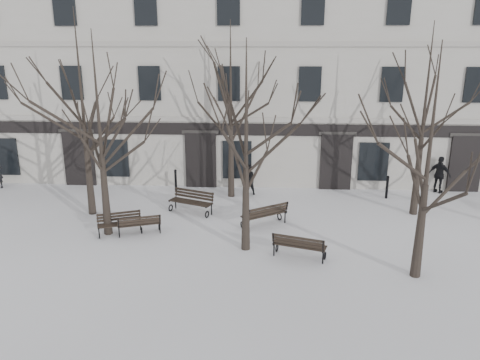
# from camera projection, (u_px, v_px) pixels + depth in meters

# --- Properties ---
(ground) EXTENTS (100.00, 100.00, 0.00)m
(ground) POSITION_uv_depth(u_px,v_px,m) (267.00, 253.00, 17.06)
(ground) COLOR white
(ground) RESTS_ON ground
(building) EXTENTS (40.40, 10.20, 11.40)m
(building) POSITION_uv_depth(u_px,v_px,m) (269.00, 75.00, 27.91)
(building) COLOR #B3AEA6
(building) RESTS_ON ground
(tree_0) EXTENTS (5.50, 5.50, 7.85)m
(tree_0) POSITION_uv_depth(u_px,v_px,m) (98.00, 111.00, 17.38)
(tree_0) COLOR black
(tree_0) RESTS_ON ground
(tree_1) EXTENTS (5.27, 5.27, 7.53)m
(tree_1) POSITION_uv_depth(u_px,v_px,m) (246.00, 123.00, 16.05)
(tree_1) COLOR black
(tree_1) RESTS_ON ground
(tree_2) EXTENTS (5.22, 5.22, 7.45)m
(tree_2) POSITION_uv_depth(u_px,v_px,m) (431.00, 136.00, 14.05)
(tree_2) COLOR black
(tree_2) RESTS_ON ground
(tree_4) EXTENTS (6.13, 6.13, 8.76)m
(tree_4) POSITION_uv_depth(u_px,v_px,m) (81.00, 90.00, 19.42)
(tree_4) COLOR black
(tree_4) RESTS_ON ground
(tree_5) EXTENTS (5.86, 5.86, 8.37)m
(tree_5) POSITION_uv_depth(u_px,v_px,m) (231.00, 90.00, 21.84)
(tree_5) COLOR black
(tree_5) RESTS_ON ground
(tree_6) EXTENTS (5.75, 5.75, 8.22)m
(tree_6) POSITION_uv_depth(u_px,v_px,m) (426.00, 98.00, 19.47)
(tree_6) COLOR black
(tree_6) RESTS_ON ground
(bench_0) EXTENTS (1.80, 1.21, 0.87)m
(bench_0) POSITION_uv_depth(u_px,v_px,m) (120.00, 223.00, 18.61)
(bench_0) COLOR black
(bench_0) RESTS_ON ground
(bench_1) EXTENTS (1.77, 1.12, 0.85)m
(bench_1) POSITION_uv_depth(u_px,v_px,m) (139.00, 224.00, 18.55)
(bench_1) COLOR black
(bench_1) RESTS_ON ground
(bench_2) EXTENTS (1.96, 1.21, 0.94)m
(bench_2) POSITION_uv_depth(u_px,v_px,m) (299.00, 245.00, 16.46)
(bench_2) COLOR black
(bench_2) RESTS_ON ground
(bench_3) EXTENTS (2.10, 1.44, 1.01)m
(bench_3) POSITION_uv_depth(u_px,v_px,m) (192.00, 201.00, 20.93)
(bench_3) COLOR black
(bench_3) RESTS_ON ground
(bench_4) EXTENTS (2.00, 1.69, 1.00)m
(bench_4) POSITION_uv_depth(u_px,v_px,m) (265.00, 214.00, 19.36)
(bench_4) COLOR black
(bench_4) RESTS_ON ground
(bollard_a) EXTENTS (0.14, 0.14, 1.11)m
(bollard_a) POSITION_uv_depth(u_px,v_px,m) (176.00, 179.00, 24.12)
(bollard_a) COLOR black
(bollard_a) RESTS_ON ground
(bollard_b) EXTENTS (0.15, 0.15, 1.15)m
(bollard_b) POSITION_uv_depth(u_px,v_px,m) (387.00, 186.00, 22.84)
(bollard_b) COLOR black
(bollard_b) RESTS_ON ground
(pedestrian_b) EXTENTS (0.98, 0.91, 1.60)m
(pedestrian_b) POSITION_uv_depth(u_px,v_px,m) (248.00, 195.00, 23.53)
(pedestrian_b) COLOR black
(pedestrian_b) RESTS_ON ground
(pedestrian_c) EXTENTS (1.12, 1.09, 1.89)m
(pedestrian_c) POSITION_uv_depth(u_px,v_px,m) (437.00, 193.00, 23.88)
(pedestrian_c) COLOR black
(pedestrian_c) RESTS_ON ground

